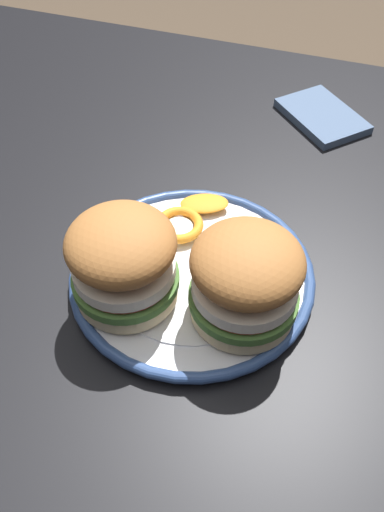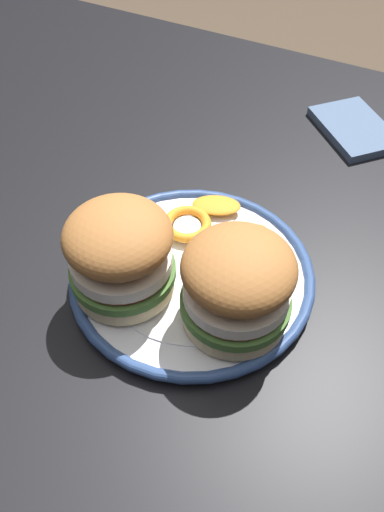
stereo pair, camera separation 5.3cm
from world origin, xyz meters
TOP-DOWN VIEW (x-y plane):
  - ground_plane at (0.00, 0.00)m, footprint 8.00×8.00m
  - dining_table at (0.00, 0.00)m, footprint 1.18×0.99m
  - dinner_plate at (-0.07, 0.03)m, footprint 0.26×0.26m
  - sandwich_half_left at (-0.13, 0.06)m, footprint 0.12×0.12m
  - sandwich_half_right at (-0.02, 0.08)m, footprint 0.13×0.13m
  - orange_peel_curled at (-0.04, -0.02)m, footprint 0.08×0.08m
  - orange_peel_strip_long at (-0.11, -0.03)m, footprint 0.05×0.07m
  - orange_peel_strip_short at (-0.05, -0.07)m, footprint 0.07×0.05m
  - folded_napkin at (-0.15, -0.32)m, footprint 0.15×0.15m

SIDE VIEW (x-z plane):
  - ground_plane at x=0.00m, z-range 0.00..0.00m
  - dining_table at x=0.00m, z-range 0.26..0.97m
  - folded_napkin at x=-0.15m, z-range 0.70..0.72m
  - dinner_plate at x=-0.07m, z-range 0.71..0.72m
  - orange_peel_strip_long at x=-0.11m, z-range 0.72..0.73m
  - orange_peel_strip_short at x=-0.05m, z-range 0.72..0.73m
  - orange_peel_curled at x=-0.04m, z-range 0.72..0.73m
  - sandwich_half_left at x=-0.13m, z-range 0.72..0.82m
  - sandwich_half_right at x=-0.02m, z-range 0.72..0.82m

